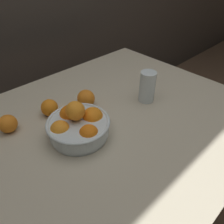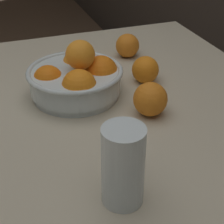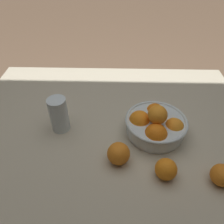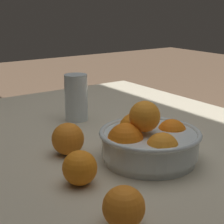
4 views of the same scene
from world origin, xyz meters
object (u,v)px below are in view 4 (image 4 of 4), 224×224
object	(u,v)px
orange_loose_aside	(80,168)
fruit_bowl	(148,141)
juice_glass	(76,99)
orange_loose_near_bowl	(68,139)
orange_loose_front	(124,207)

from	to	relation	value
orange_loose_aside	fruit_bowl	bearing A→B (deg)	-86.26
fruit_bowl	juice_glass	size ratio (longest dim) A/B	1.63
fruit_bowl	juice_glass	distance (m)	0.38
fruit_bowl	orange_loose_aside	distance (m)	0.19
orange_loose_aside	juice_glass	bearing A→B (deg)	-28.97
fruit_bowl	orange_loose_near_bowl	size ratio (longest dim) A/B	2.99
orange_loose_front	orange_loose_aside	bearing A→B (deg)	-5.80
orange_loose_front	orange_loose_aside	size ratio (longest dim) A/B	1.00
fruit_bowl	juice_glass	world-z (taller)	same
orange_loose_near_bowl	orange_loose_aside	distance (m)	0.16
orange_loose_front	orange_loose_near_bowl	bearing A→B (deg)	-12.74
orange_loose_near_bowl	orange_loose_front	size ratio (longest dim) A/B	1.10
fruit_bowl	orange_loose_front	xyz separation A→B (m)	(-0.19, 0.21, -0.01)
juice_glass	orange_loose_aside	bearing A→B (deg)	151.03
orange_loose_near_bowl	orange_loose_aside	xyz separation A→B (m)	(-0.15, 0.06, -0.00)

